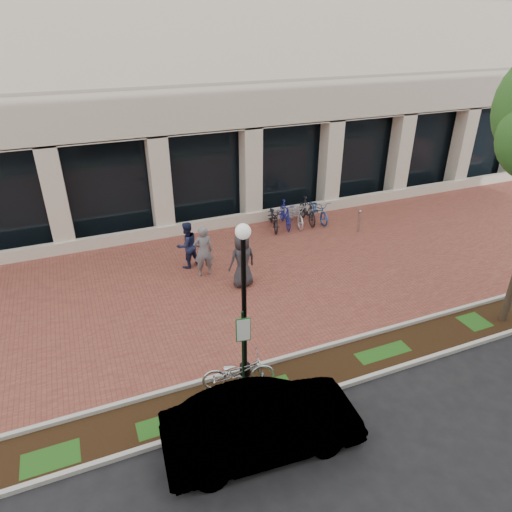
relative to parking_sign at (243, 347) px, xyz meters
name	(u,v)px	position (x,y,z in m)	size (l,w,h in m)	color
ground	(250,277)	(2.34, 5.46, -1.65)	(120.00, 120.00, 0.00)	black
brick_plaza	(250,277)	(2.34, 5.46, -1.64)	(40.00, 9.00, 0.01)	brown
planting_strip	(323,370)	(2.34, 0.21, -1.64)	(40.00, 1.50, 0.01)	black
curb_plaza_side	(310,351)	(2.34, 0.96, -1.59)	(40.00, 0.12, 0.12)	#B5B4AB
curb_street_side	(338,387)	(2.34, -0.54, -1.59)	(40.00, 0.12, 0.12)	#B5B4AB
parking_sign	(243,347)	(0.00, 0.00, 0.00)	(0.34, 0.07, 2.61)	#133619
lamppost	(244,296)	(0.36, 0.86, 0.78)	(0.36, 0.36, 4.29)	black
locked_bicycle	(238,372)	(0.05, 0.50, -1.17)	(0.64, 1.83, 0.96)	#B6B7BB
pedestrian_left	(203,251)	(0.88, 6.25, -0.69)	(0.69, 0.46, 1.90)	slate
pedestrian_mid	(187,245)	(0.50, 7.07, -0.76)	(0.86, 0.67, 1.78)	#1B2144
pedestrian_right	(242,260)	(1.90, 5.06, -0.67)	(0.96, 0.62, 1.96)	#2C2C31
bollard	(359,221)	(8.08, 7.25, -1.12)	(0.12, 0.12, 1.03)	#B0B0B5
bike_rack_cluster	(296,213)	(5.98, 9.05, -1.11)	(3.15, 2.05, 1.13)	black
sedan_near_curb	(263,424)	(-0.10, -1.42, -0.95)	(1.47, 4.22, 1.39)	silver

